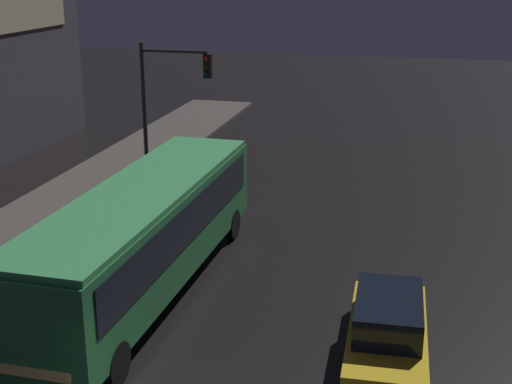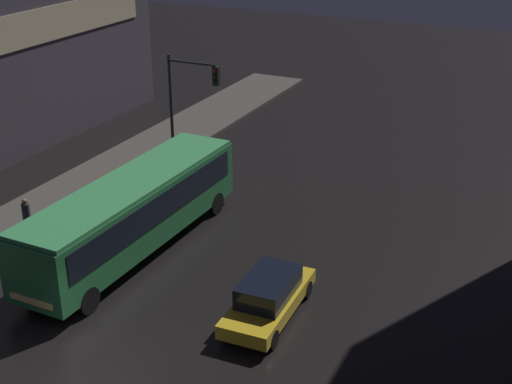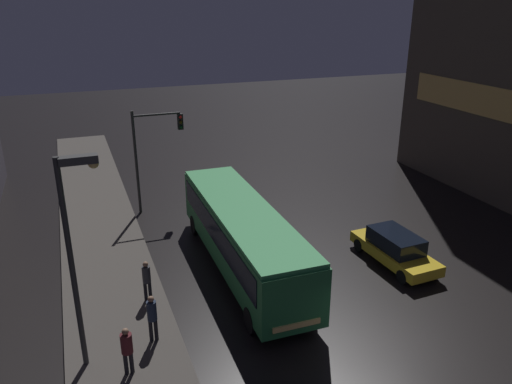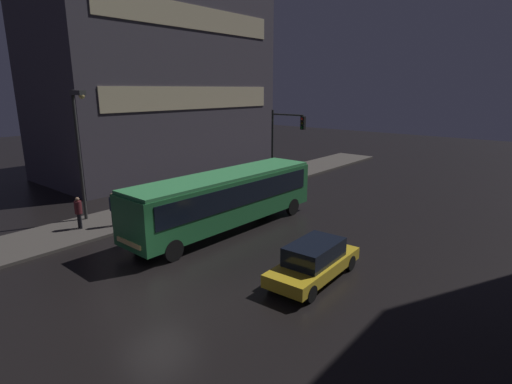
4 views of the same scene
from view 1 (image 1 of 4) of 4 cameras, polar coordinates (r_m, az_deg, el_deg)
sidewalk_left at (r=25.53m, az=-18.14°, el=-3.08°), size 4.00×48.00×0.15m
bus_near at (r=19.79m, az=-8.94°, el=-2.88°), size 2.82×11.82×3.06m
car_taxi at (r=17.10m, az=10.49°, el=-10.59°), size 1.99×4.76×1.54m
traffic_light_main at (r=27.58m, az=-7.11°, el=7.72°), size 2.85×0.35×5.95m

